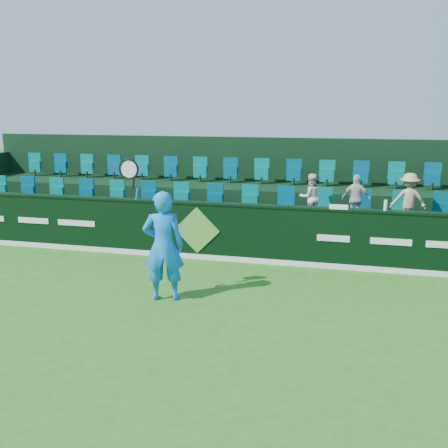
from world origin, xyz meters
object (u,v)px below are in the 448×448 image
(tennis_player, at_px, (163,246))
(spectator_right, at_px, (408,199))
(spectator_left, at_px, (310,197))
(towel, at_px, (339,207))
(drinks_bottle, at_px, (386,205))
(spectator_middle, at_px, (356,199))

(tennis_player, bearing_deg, spectator_right, 39.15)
(spectator_left, height_order, towel, spectator_left)
(spectator_left, distance_m, drinks_bottle, 1.99)
(tennis_player, bearing_deg, towel, 40.74)
(drinks_bottle, bearing_deg, spectator_middle, 117.33)
(spectator_left, distance_m, spectator_middle, 1.07)
(spectator_right, height_order, towel, spectator_right)
(tennis_player, height_order, spectator_left, tennis_player)
(spectator_middle, bearing_deg, spectator_right, -168.62)
(spectator_left, bearing_deg, towel, 97.65)
(spectator_left, bearing_deg, tennis_player, 33.92)
(spectator_middle, height_order, towel, spectator_middle)
(towel, bearing_deg, spectator_left, 121.37)
(spectator_middle, bearing_deg, towel, 82.35)
(tennis_player, bearing_deg, drinks_bottle, 33.23)
(tennis_player, distance_m, spectator_middle, 5.12)
(towel, bearing_deg, tennis_player, -139.26)
(spectator_left, relative_size, drinks_bottle, 5.07)
(towel, bearing_deg, spectator_right, 35.80)
(spectator_left, bearing_deg, spectator_middle, 156.27)
(tennis_player, relative_size, towel, 6.69)
(tennis_player, height_order, drinks_bottle, tennis_player)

